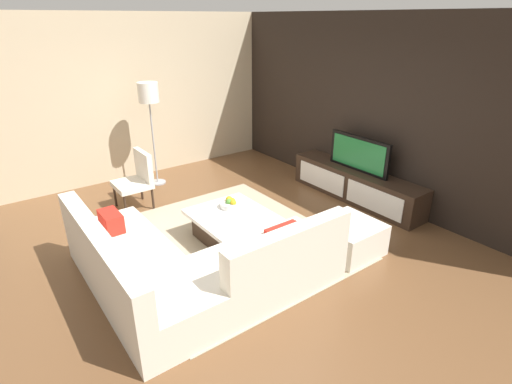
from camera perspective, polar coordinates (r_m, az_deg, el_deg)
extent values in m
plane|color=brown|center=(5.23, -3.68, -7.57)|extent=(14.00, 14.00, 0.00)
cube|color=black|center=(6.48, 16.77, 11.04)|extent=(6.40, 0.12, 2.80)
cube|color=beige|center=(7.56, -16.39, 12.79)|extent=(0.12, 5.20, 2.80)
cube|color=tan|center=(5.30, -4.28, -7.07)|extent=(2.97, 2.63, 0.01)
cube|color=#332319|center=(6.58, 14.01, 1.00)|extent=(2.34, 0.46, 0.50)
cube|color=white|center=(6.74, 9.24, 1.97)|extent=(0.99, 0.01, 0.35)
cube|color=white|center=(6.11, 16.39, -1.08)|extent=(0.99, 0.01, 0.35)
cube|color=black|center=(6.41, 14.47, 5.30)|extent=(1.11, 0.05, 0.54)
cube|color=#1E7238|center=(6.38, 14.30, 5.26)|extent=(1.00, 0.01, 0.46)
cube|color=silver|center=(4.50, -16.55, -11.08)|extent=(2.33, 0.85, 0.44)
cube|color=silver|center=(4.21, -21.47, -7.68)|extent=(2.33, 0.18, 0.40)
cube|color=silver|center=(4.42, 1.81, -10.67)|extent=(0.85, 1.53, 0.44)
cube|color=silver|center=(3.98, 4.90, -7.85)|extent=(0.18, 1.53, 0.40)
cube|color=red|center=(4.92, -19.94, -3.94)|extent=(0.36, 0.20, 0.22)
cube|color=red|center=(4.50, 5.70, -6.36)|extent=(0.60, 0.44, 0.06)
cube|color=#332319|center=(5.27, -3.41, -5.25)|extent=(0.82, 0.74, 0.33)
cube|color=white|center=(5.18, -3.46, -3.41)|extent=(1.03, 0.93, 0.05)
cylinder|color=#332319|center=(6.55, -19.46, -0.36)|extent=(0.04, 0.04, 0.38)
cylinder|color=#332319|center=(6.16, -18.14, -1.73)|extent=(0.04, 0.04, 0.38)
cylinder|color=#332319|center=(6.67, -16.03, 0.52)|extent=(0.04, 0.04, 0.38)
cylinder|color=#332319|center=(6.28, -14.51, -0.77)|extent=(0.04, 0.04, 0.38)
cube|color=silver|center=(6.34, -17.24, 1.00)|extent=(0.53, 0.51, 0.08)
cube|color=silver|center=(6.31, -15.73, 3.68)|extent=(0.53, 0.08, 0.45)
cylinder|color=#A5A5AA|center=(7.32, -13.82, 1.35)|extent=(0.28, 0.28, 0.02)
cylinder|color=#A5A5AA|center=(7.09, -14.38, 6.70)|extent=(0.03, 0.03, 1.40)
cylinder|color=white|center=(6.90, -15.12, 13.55)|extent=(0.33, 0.33, 0.32)
cube|color=silver|center=(5.12, 13.04, -6.33)|extent=(0.70, 0.70, 0.40)
cylinder|color=silver|center=(5.34, -3.65, -1.84)|extent=(0.28, 0.28, 0.07)
sphere|color=gold|center=(5.28, -3.26, -1.53)|extent=(0.08, 0.08, 0.08)
sphere|color=gold|center=(5.33, -3.37, -1.25)|extent=(0.08, 0.08, 0.08)
sphere|color=gold|center=(5.36, -3.85, -1.08)|extent=(0.10, 0.10, 0.10)
sphere|color=#4C8C33|center=(5.30, -3.89, -1.41)|extent=(0.08, 0.08, 0.08)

